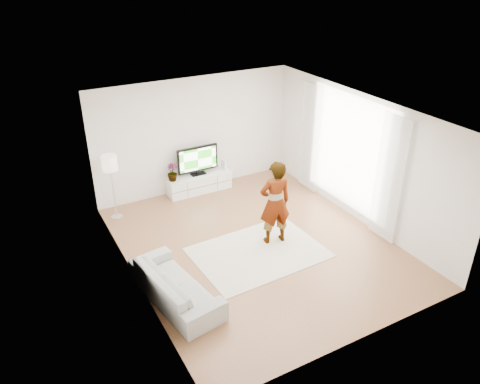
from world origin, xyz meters
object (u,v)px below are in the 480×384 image
television (198,160)px  rug (258,252)px  media_console (199,183)px  floor_lamp (110,166)px  player (275,203)px  sofa (175,285)px

television → rug: (-0.08, -3.04, -0.84)m
media_console → floor_lamp: bearing=-172.7°
rug → player: 1.04m
player → sofa: (-2.44, -0.72, -0.61)m
television → sofa: television is taller
media_console → player: 2.91m
floor_lamp → media_console: bearing=7.3°
media_console → television: television is taller
television → player: 2.86m
sofa → player: bearing=-82.4°
sofa → floor_lamp: bearing=-6.5°
floor_lamp → rug: bearing=-52.7°
television → player: player is taller
rug → floor_lamp: size_ratio=1.67×
media_console → television: 0.62m
rug → floor_lamp: bearing=127.3°
player → floor_lamp: (-2.57, 2.52, 0.37)m
television → floor_lamp: size_ratio=0.70×
player → floor_lamp: size_ratio=1.19×
player → rug: bearing=33.0°
rug → player: size_ratio=1.41×
player → sofa: 2.61m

